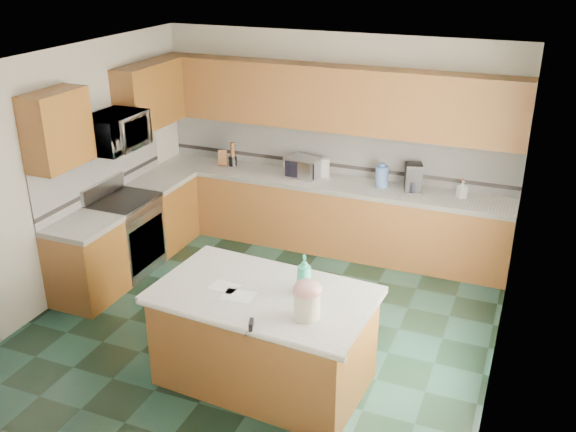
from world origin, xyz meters
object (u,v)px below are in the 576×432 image
at_px(soap_bottle_island, 304,275).
at_px(knife_block, 223,158).
at_px(coffee_maker, 413,177).
at_px(island_top, 264,295).
at_px(island_base, 264,340).
at_px(toaster_oven, 303,167).
at_px(treat_jar, 307,305).

distance_m(soap_bottle_island, knife_block, 3.54).
relative_size(knife_block, coffee_maker, 0.63).
height_order(soap_bottle_island, coffee_maker, soap_bottle_island).
bearing_deg(knife_block, island_top, -79.48).
height_order(island_base, knife_block, knife_block).
distance_m(soap_bottle_island, toaster_oven, 2.96).
bearing_deg(soap_bottle_island, island_base, 176.32).
relative_size(treat_jar, toaster_oven, 0.52).
bearing_deg(coffee_maker, island_base, -120.10).
bearing_deg(island_base, treat_jar, -21.45).
relative_size(treat_jar, soap_bottle_island, 0.62).
height_order(knife_block, coffee_maker, coffee_maker).
height_order(island_base, island_top, island_top).
relative_size(soap_bottle_island, knife_block, 1.71).
relative_size(island_base, coffee_maker, 5.37).
distance_m(island_base, island_top, 0.46).
bearing_deg(treat_jar, toaster_oven, 116.37).
bearing_deg(coffee_maker, island_top, -120.10).
xyz_separation_m(island_base, knife_block, (-1.89, 2.88, 0.59)).
height_order(island_base, coffee_maker, coffee_maker).
distance_m(treat_jar, coffee_maker, 3.14).
xyz_separation_m(island_base, island_top, (0.00, 0.00, 0.46)).
distance_m(island_base, coffee_maker, 3.05).
height_order(island_base, toaster_oven, toaster_oven).
relative_size(island_top, knife_block, 9.06).
distance_m(treat_jar, knife_block, 3.91).
height_order(island_base, treat_jar, treat_jar).
xyz_separation_m(island_base, treat_jar, (0.49, -0.23, 0.60)).
relative_size(treat_jar, coffee_maker, 0.67).
bearing_deg(toaster_oven, soap_bottle_island, -52.78).
distance_m(knife_block, toaster_oven, 1.16).
bearing_deg(island_top, soap_bottle_island, 23.08).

